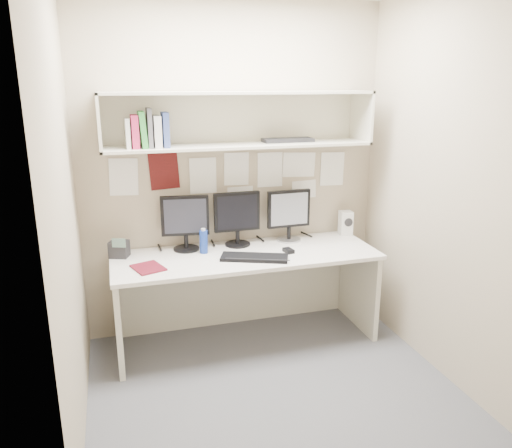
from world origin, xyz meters
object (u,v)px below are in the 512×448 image
object	(u,v)px
monitor_center	(237,216)
speaker	(346,223)
desk	(246,297)
monitor_right	(289,213)
monitor_left	(185,220)
desk_phone	(119,249)
keyboard	(254,258)
maroon_notebook	(148,268)

from	to	relation	value
monitor_center	speaker	distance (m)	0.96
desk	monitor_right	bearing A→B (deg)	27.43
monitor_left	speaker	bearing A→B (deg)	7.70
monitor_left	desk_phone	bearing A→B (deg)	-168.56
keyboard	maroon_notebook	world-z (taller)	keyboard
monitor_right	maroon_notebook	bearing A→B (deg)	-165.30
desk	desk_phone	distance (m)	1.03
monitor_right	keyboard	xyz separation A→B (m)	(-0.40, -0.36, -0.22)
maroon_notebook	desk	bearing A→B (deg)	-9.59
desk	monitor_left	world-z (taller)	monitor_left
monitor_center	speaker	bearing A→B (deg)	-0.62
monitor_right	desk_phone	size ratio (longest dim) A/B	2.55
monitor_left	monitor_center	distance (m)	0.41
monitor_center	speaker	xyz separation A→B (m)	(0.95, 0.01, -0.13)
speaker	monitor_left	bearing A→B (deg)	-173.75
desk_phone	maroon_notebook	bearing A→B (deg)	-38.11
monitor_left	monitor_right	world-z (taller)	monitor_left
keyboard	maroon_notebook	size ratio (longest dim) A/B	2.14
monitor_center	maroon_notebook	distance (m)	0.84
speaker	desk_phone	distance (m)	1.86
monitor_right	desk_phone	bearing A→B (deg)	179.83
monitor_center	monitor_right	bearing A→B (deg)	-1.02
monitor_center	desk_phone	xyz separation A→B (m)	(-0.91, -0.04, -0.17)
desk_phone	monitor_right	bearing A→B (deg)	22.49
monitor_center	monitor_right	size ratio (longest dim) A/B	1.02
monitor_center	desk	bearing A→B (deg)	-88.23
desk_phone	keyboard	bearing A→B (deg)	1.90
monitor_right	keyboard	bearing A→B (deg)	-139.17
desk	maroon_notebook	bearing A→B (deg)	-170.61
desk	maroon_notebook	size ratio (longest dim) A/B	8.73
monitor_left	monitor_center	xyz separation A→B (m)	(0.41, -0.00, 0.00)
monitor_left	maroon_notebook	world-z (taller)	monitor_left
monitor_right	desk_phone	distance (m)	1.36
monitor_center	speaker	world-z (taller)	monitor_center
monitor_center	maroon_notebook	xyz separation A→B (m)	(-0.73, -0.34, -0.23)
desk	maroon_notebook	distance (m)	0.84
monitor_left	maroon_notebook	size ratio (longest dim) A/B	1.86
desk_phone	speaker	bearing A→B (deg)	22.28
keyboard	speaker	world-z (taller)	speaker
desk	speaker	xyz separation A→B (m)	(0.94, 0.23, 0.47)
maroon_notebook	desk_phone	xyz separation A→B (m)	(-0.18, 0.31, 0.06)
speaker	maroon_notebook	size ratio (longest dim) A/B	0.89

